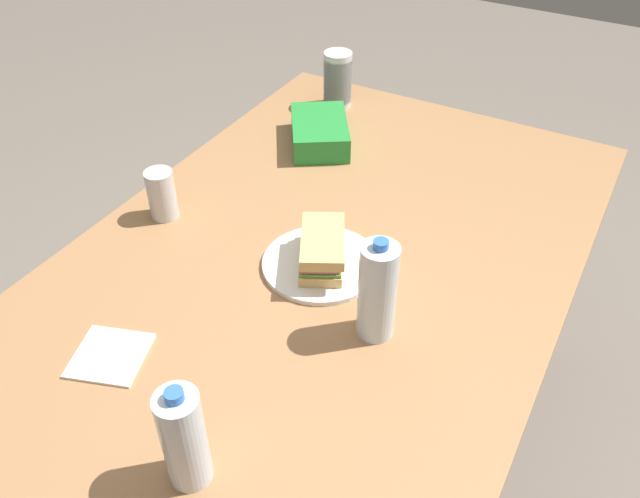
# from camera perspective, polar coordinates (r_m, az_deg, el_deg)

# --- Properties ---
(ground_plane) EXTENTS (8.00, 8.00, 0.00)m
(ground_plane) POSITION_cam_1_polar(r_m,az_deg,el_deg) (1.99, -0.38, -17.61)
(ground_plane) COLOR #70665B
(dining_table) EXTENTS (1.68, 1.04, 0.74)m
(dining_table) POSITION_cam_1_polar(r_m,az_deg,el_deg) (1.48, -0.48, -3.62)
(dining_table) COLOR #9E7047
(dining_table) RESTS_ON ground_plane
(paper_plate) EXTENTS (0.26, 0.26, 0.01)m
(paper_plate) POSITION_cam_1_polar(r_m,az_deg,el_deg) (1.41, 0.00, -1.38)
(paper_plate) COLOR white
(paper_plate) RESTS_ON dining_table
(sandwich) EXTENTS (0.20, 0.17, 0.08)m
(sandwich) POSITION_cam_1_polar(r_m,az_deg,el_deg) (1.38, 0.07, -0.01)
(sandwich) COLOR #DBB26B
(sandwich) RESTS_ON paper_plate
(chip_bag) EXTENTS (0.27, 0.25, 0.07)m
(chip_bag) POSITION_cam_1_polar(r_m,az_deg,el_deg) (1.83, -0.03, 10.16)
(chip_bag) COLOR #268C38
(chip_bag) RESTS_ON dining_table
(water_bottle_tall) EXTENTS (0.07, 0.07, 0.22)m
(water_bottle_tall) POSITION_cam_1_polar(r_m,az_deg,el_deg) (1.21, 5.02, -3.69)
(water_bottle_tall) COLOR silver
(water_bottle_tall) RESTS_ON dining_table
(plastic_cup_stack) EXTENTS (0.08, 0.08, 0.17)m
(plastic_cup_stack) POSITION_cam_1_polar(r_m,az_deg,el_deg) (2.02, 1.54, 14.56)
(plastic_cup_stack) COLOR silver
(plastic_cup_stack) RESTS_ON dining_table
(water_bottle_spare) EXTENTS (0.07, 0.07, 0.20)m
(water_bottle_spare) POSITION_cam_1_polar(r_m,az_deg,el_deg) (1.03, -11.80, -15.86)
(water_bottle_spare) COLOR silver
(water_bottle_spare) RESTS_ON dining_table
(soda_can_silver) EXTENTS (0.07, 0.07, 0.12)m
(soda_can_silver) POSITION_cam_1_polar(r_m,az_deg,el_deg) (1.57, -13.65, 4.65)
(soda_can_silver) COLOR silver
(soda_can_silver) RESTS_ON dining_table
(paper_napkin) EXTENTS (0.17, 0.17, 0.01)m
(paper_napkin) POSITION_cam_1_polar(r_m,az_deg,el_deg) (1.29, -17.86, -8.84)
(paper_napkin) COLOR white
(paper_napkin) RESTS_ON dining_table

